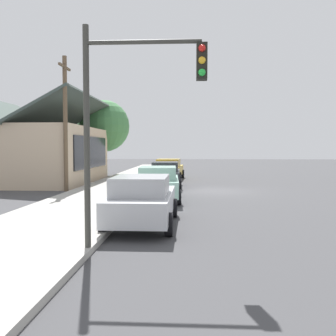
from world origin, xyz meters
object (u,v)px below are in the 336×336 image
shade_tree (104,126)px  utility_pole_wooden (65,121)px  fire_hydrant_red (148,176)px  car_mustard (169,169)px  traffic_light_main (133,101)px  car_charcoal (165,174)px  car_seafoam (158,183)px  car_silver (142,200)px

shade_tree → utility_pole_wooden: bearing=-177.1°
fire_hydrant_red → car_mustard: bearing=-25.0°
fire_hydrant_red → traffic_light_main: bearing=-174.7°
car_charcoal → utility_pole_wooden: utility_pole_wooden is taller
car_charcoal → car_seafoam: bearing=178.8°
car_mustard → fire_hydrant_red: car_mustard is taller
utility_pole_wooden → car_seafoam: bearing=-122.5°
car_mustard → utility_pole_wooden: (-8.29, 5.32, 3.11)m
car_silver → utility_pole_wooden: utility_pole_wooden is taller
traffic_light_main → utility_pole_wooden: (12.50, 5.66, 0.44)m
shade_tree → car_mustard: bearing=-123.3°
car_silver → car_seafoam: (5.80, -0.01, 0.00)m
utility_pole_wooden → fire_hydrant_red: 7.59m
car_mustard → fire_hydrant_red: (-2.83, 1.32, -0.32)m
car_silver → utility_pole_wooden: size_ratio=0.63×
shade_tree → utility_pole_wooden: (-12.20, -0.62, -0.39)m
car_charcoal → car_mustard: 5.96m
traffic_light_main → utility_pole_wooden: size_ratio=0.69×
car_mustard → utility_pole_wooden: utility_pole_wooden is taller
car_charcoal → traffic_light_main: size_ratio=0.89×
utility_pole_wooden → fire_hydrant_red: bearing=-36.2°
car_silver → shade_tree: size_ratio=0.71×
traffic_light_main → fire_hydrant_red: (17.97, 1.66, -2.99)m
car_silver → traffic_light_main: 4.19m
car_charcoal → car_mustard: same height
car_silver → car_mustard: size_ratio=0.96×
car_silver → car_mustard: 17.57m
car_charcoal → traffic_light_main: bearing=179.2°
car_charcoal → car_mustard: (5.96, 0.11, 0.00)m
car_mustard → car_charcoal: bearing=-176.1°
car_seafoam → traffic_light_main: 9.41m
car_mustard → traffic_light_main: bearing=-176.2°
utility_pole_wooden → traffic_light_main: bearing=-155.6°
car_silver → shade_tree: (21.48, 6.09, 3.50)m
shade_tree → car_charcoal: bearing=-148.5°
car_silver → shade_tree: bearing=16.1°
utility_pole_wooden → fire_hydrant_red: size_ratio=10.56×
car_silver → traffic_light_main: size_ratio=0.90×
car_mustard → fire_hydrant_red: 3.13m
shade_tree → fire_hydrant_red: (-6.73, -4.62, -3.82)m
traffic_light_main → fire_hydrant_red: size_ratio=7.32×
car_seafoam → traffic_light_main: size_ratio=0.92×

